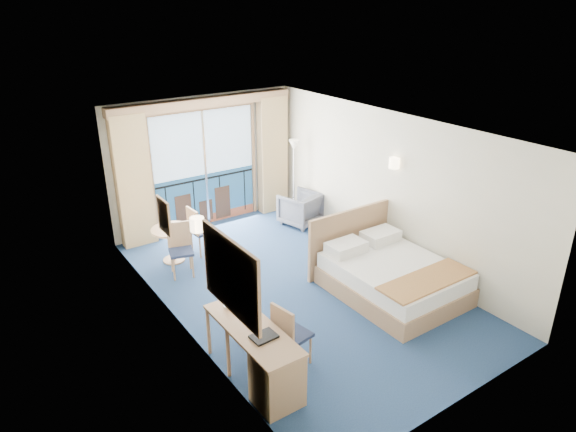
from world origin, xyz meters
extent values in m
plane|color=navy|center=(0.00, 0.00, 0.00)|extent=(6.50, 6.50, 0.00)
cube|color=silver|center=(0.00, 3.26, 1.35)|extent=(4.00, 0.02, 2.70)
cube|color=silver|center=(0.00, -3.26, 1.35)|extent=(4.00, 0.02, 2.70)
cube|color=silver|center=(-2.01, 0.00, 1.35)|extent=(0.02, 6.50, 2.70)
cube|color=silver|center=(2.01, 0.00, 1.35)|extent=(0.02, 6.50, 2.70)
cube|color=white|center=(0.00, 0.00, 2.71)|extent=(4.00, 6.50, 0.02)
cube|color=navy|center=(0.00, 3.22, 0.56)|extent=(2.20, 0.02, 1.08)
cube|color=#AFCCE6|center=(0.00, 3.22, 1.76)|extent=(2.20, 0.02, 1.32)
cube|color=brown|center=(0.00, 3.22, 0.10)|extent=(2.20, 0.02, 0.20)
cube|color=black|center=(0.00, 3.22, 1.00)|extent=(2.20, 0.02, 0.04)
cube|color=#A67B5A|center=(0.00, 3.21, 2.46)|extent=(2.36, 0.03, 0.12)
cube|color=#A67B5A|center=(-1.15, 3.21, 1.20)|extent=(0.06, 0.03, 2.40)
cube|color=#A67B5A|center=(1.15, 3.21, 1.20)|extent=(0.06, 0.03, 2.40)
cube|color=silver|center=(0.00, 3.21, 1.20)|extent=(0.05, 0.02, 2.40)
cube|color=#3B251A|center=(0.35, 3.21, 0.40)|extent=(0.35, 0.02, 0.70)
cube|color=#3B251A|center=(-0.55, 3.21, 0.40)|extent=(0.35, 0.02, 0.70)
cube|color=#3B251A|center=(-0.05, 3.21, 0.30)|extent=(0.30, 0.02, 0.45)
cube|color=black|center=(-0.90, 3.22, 0.55)|extent=(0.02, 0.01, 0.90)
cube|color=black|center=(-0.30, 3.22, 0.55)|extent=(0.03, 0.01, 0.90)
cube|color=black|center=(0.30, 3.22, 0.55)|extent=(0.03, 0.01, 0.90)
cube|color=black|center=(0.90, 3.22, 0.55)|extent=(0.02, 0.01, 0.90)
cube|color=tan|center=(-1.55, 3.07, 1.28)|extent=(0.65, 0.22, 2.55)
cube|color=tan|center=(1.55, 3.07, 1.28)|extent=(0.65, 0.22, 2.55)
cube|color=#A67B5A|center=(0.00, 3.10, 2.58)|extent=(3.80, 0.25, 0.18)
cube|color=#A67B5A|center=(-1.98, -1.50, 1.55)|extent=(0.04, 1.25, 0.95)
cube|color=silver|center=(-1.95, -1.50, 1.55)|extent=(0.01, 1.12, 0.82)
cube|color=#A67B5A|center=(-1.98, 0.45, 1.60)|extent=(0.03, 0.42, 0.52)
cube|color=gray|center=(-1.96, 0.45, 1.60)|extent=(0.01, 0.34, 0.44)
cylinder|color=#FFE1B2|center=(-1.94, -0.60, 1.85)|extent=(0.18, 0.18, 0.18)
cylinder|color=#FFE1B2|center=(1.94, -0.15, 1.85)|extent=(0.18, 0.18, 0.18)
cube|color=#A67B5A|center=(1.16, -1.08, 0.15)|extent=(1.64, 2.05, 0.31)
cube|color=white|center=(1.16, -1.08, 0.43)|extent=(1.58, 1.99, 0.26)
cube|color=#BF804A|center=(1.16, -1.74, 0.58)|extent=(1.62, 0.56, 0.03)
cube|color=white|center=(0.77, -0.34, 0.65)|extent=(0.63, 0.41, 0.18)
cube|color=white|center=(1.55, -0.34, 0.65)|extent=(0.63, 0.41, 0.18)
cube|color=#A67B5A|center=(1.16, 0.00, 0.56)|extent=(1.79, 0.06, 1.13)
cube|color=#9D7F53|center=(1.77, 0.25, 0.28)|extent=(0.43, 0.41, 0.56)
cube|color=beige|center=(1.77, 0.22, 0.61)|extent=(0.24, 0.21, 0.09)
imported|color=#484A57|center=(1.59, 2.07, 0.34)|extent=(0.91, 0.92, 0.69)
cylinder|color=silver|center=(1.69, 2.46, 0.02)|extent=(0.24, 0.24, 0.03)
cylinder|color=silver|center=(1.69, 2.46, 0.81)|extent=(0.03, 0.03, 1.63)
cone|color=white|center=(1.69, 2.46, 1.63)|extent=(0.22, 0.22, 0.20)
cube|color=#A67B5A|center=(-1.72, -1.50, 0.72)|extent=(0.55, 1.59, 0.04)
cube|color=#9D7F53|center=(-1.72, -2.05, 0.35)|extent=(0.52, 0.48, 0.70)
cylinder|color=#A67B5A|center=(-1.96, -1.30, 0.35)|extent=(0.05, 0.05, 0.70)
cylinder|color=#A67B5A|center=(-1.47, -1.30, 0.35)|extent=(0.05, 0.05, 0.70)
cylinder|color=#A67B5A|center=(-1.96, -0.76, 0.35)|extent=(0.05, 0.05, 0.70)
cylinder|color=#A67B5A|center=(-1.47, -0.76, 0.35)|extent=(0.05, 0.05, 0.70)
cube|color=#1B2440|center=(-1.15, -1.56, 0.45)|extent=(0.46, 0.46, 0.05)
cube|color=#A67B5A|center=(-1.34, -1.59, 0.69)|extent=(0.11, 0.40, 0.47)
cylinder|color=#A67B5A|center=(-0.96, -1.69, 0.21)|extent=(0.03, 0.03, 0.43)
cylinder|color=#A67B5A|center=(-1.02, -1.37, 0.21)|extent=(0.03, 0.03, 0.43)
cylinder|color=#A67B5A|center=(-1.28, -1.75, 0.21)|extent=(0.03, 0.03, 0.43)
cylinder|color=#A67B5A|center=(-1.34, -1.43, 0.21)|extent=(0.03, 0.03, 0.43)
cube|color=black|center=(-1.70, -1.74, 0.76)|extent=(0.31, 0.24, 0.03)
cylinder|color=silver|center=(-1.74, -0.95, 0.78)|extent=(0.13, 0.13, 0.02)
cylinder|color=silver|center=(-1.74, -0.95, 0.99)|extent=(0.02, 0.02, 0.44)
cone|color=white|center=(-1.74, -0.95, 1.20)|extent=(0.12, 0.12, 0.11)
cylinder|color=#A67B5A|center=(-1.30, 2.03, 0.63)|extent=(0.71, 0.71, 0.04)
cylinder|color=#A67B5A|center=(-1.30, 2.03, 0.31)|extent=(0.07, 0.07, 0.63)
cylinder|color=#A67B5A|center=(-1.30, 2.03, 0.01)|extent=(0.39, 0.39, 0.03)
cube|color=#1B2440|center=(-0.69, 2.02, 0.44)|extent=(0.42, 0.42, 0.05)
cube|color=#A67B5A|center=(-0.88, 2.01, 0.69)|extent=(0.06, 0.40, 0.47)
cylinder|color=#A67B5A|center=(-0.52, 1.87, 0.21)|extent=(0.03, 0.03, 0.43)
cylinder|color=#A67B5A|center=(-0.54, 2.19, 0.21)|extent=(0.03, 0.03, 0.43)
cylinder|color=#A67B5A|center=(-0.85, 1.85, 0.21)|extent=(0.03, 0.03, 0.43)
cylinder|color=#A67B5A|center=(-0.87, 2.17, 0.21)|extent=(0.03, 0.03, 0.43)
cube|color=#1B2440|center=(-1.38, 1.45, 0.44)|extent=(0.49, 0.49, 0.05)
cube|color=#A67B5A|center=(-1.32, 1.63, 0.69)|extent=(0.39, 0.15, 0.47)
cylinder|color=#A67B5A|center=(-1.57, 1.34, 0.21)|extent=(0.03, 0.03, 0.42)
cylinder|color=#A67B5A|center=(-1.27, 1.25, 0.21)|extent=(0.03, 0.03, 0.42)
cylinder|color=#A67B5A|center=(-1.48, 1.65, 0.21)|extent=(0.03, 0.03, 0.42)
cylinder|color=#A67B5A|center=(-1.18, 1.56, 0.21)|extent=(0.03, 0.03, 0.42)
camera|label=1|loc=(-4.31, -6.03, 4.44)|focal=32.00mm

